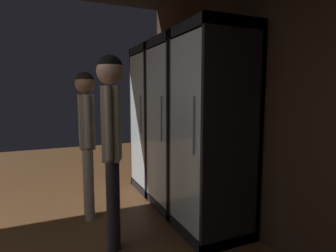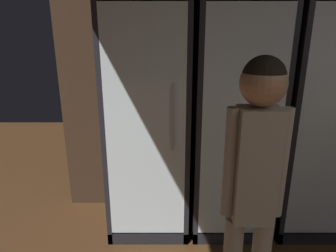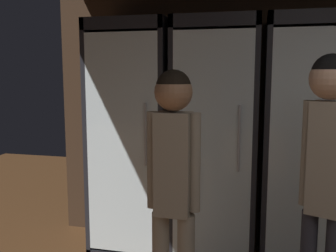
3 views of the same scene
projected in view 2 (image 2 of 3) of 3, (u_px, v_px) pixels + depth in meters
cooler_far_left at (150, 120)px, 2.53m from camera, size 0.68×0.65×2.04m
cooler_left at (233, 120)px, 2.53m from camera, size 0.68×0.65×2.04m
cooler_center at (316, 120)px, 2.52m from camera, size 0.68×0.65×2.04m
shopper_far at (255, 179)px, 1.45m from camera, size 0.31×0.21×1.62m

